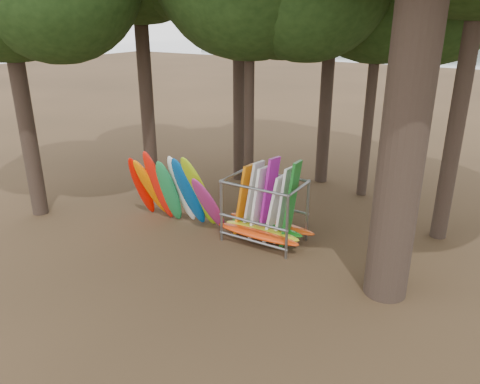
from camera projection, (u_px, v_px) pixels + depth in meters
The scene contains 4 objects.
ground at pixel (224, 248), 15.14m from camera, with size 120.00×120.00×0.00m, color #47331E.
lake at pixel (471, 69), 62.75m from camera, with size 160.00×160.00×0.00m, color gray.
kayak_row at pixel (175, 191), 16.30m from camera, with size 3.70×1.79×3.04m.
storage_rack at pixel (265, 213), 15.34m from camera, with size 3.23×1.50×2.88m.
Camera 1 is at (7.53, -11.18, 7.15)m, focal length 35.00 mm.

